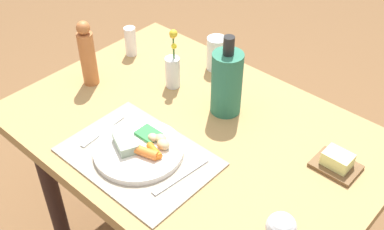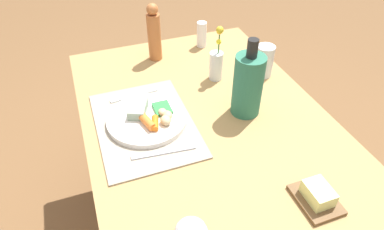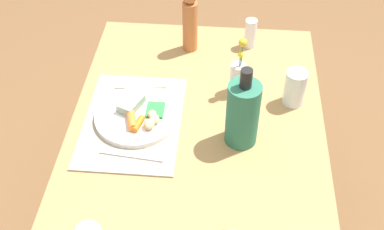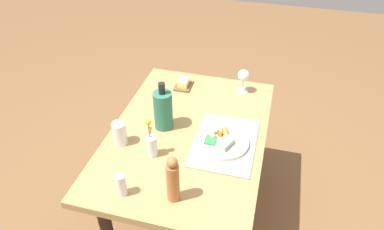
# 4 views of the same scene
# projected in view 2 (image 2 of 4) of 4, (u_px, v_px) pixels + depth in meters

# --- Properties ---
(ground_plane) EXTENTS (8.00, 8.00, 0.00)m
(ground_plane) POSITION_uv_depth(u_px,v_px,m) (202.00, 230.00, 1.63)
(ground_plane) COLOR brown
(dining_table) EXTENTS (1.18, 0.82, 0.71)m
(dining_table) POSITION_uv_depth(u_px,v_px,m) (205.00, 137.00, 1.24)
(dining_table) COLOR #A9834E
(dining_table) RESTS_ON ground_plane
(placemat) EXTENTS (0.44, 0.31, 0.01)m
(placemat) POSITION_uv_depth(u_px,v_px,m) (145.00, 124.00, 1.14)
(placemat) COLOR #9F9481
(placemat) RESTS_ON dining_table
(dinner_plate) EXTENTS (0.27, 0.27, 0.05)m
(dinner_plate) POSITION_uv_depth(u_px,v_px,m) (148.00, 118.00, 1.14)
(dinner_plate) COLOR white
(dinner_plate) RESTS_ON placemat
(fork) EXTENTS (0.03, 0.18, 0.00)m
(fork) POSITION_uv_depth(u_px,v_px,m) (134.00, 95.00, 1.26)
(fork) COLOR silver
(fork) RESTS_ON placemat
(knife) EXTENTS (0.04, 0.20, 0.00)m
(knife) POSITION_uv_depth(u_px,v_px,m) (164.00, 152.00, 1.04)
(knife) COLOR silver
(knife) RESTS_ON placemat
(water_tumbler) EXTENTS (0.07, 0.07, 0.13)m
(water_tumbler) POSITION_uv_depth(u_px,v_px,m) (264.00, 63.00, 1.34)
(water_tumbler) COLOR silver
(water_tumbler) RESTS_ON dining_table
(cooler_bottle) EXTENTS (0.10, 0.10, 0.28)m
(cooler_bottle) POSITION_uv_depth(u_px,v_px,m) (248.00, 84.00, 1.13)
(cooler_bottle) COLOR #2B6F54
(cooler_bottle) RESTS_ON dining_table
(flower_vase) EXTENTS (0.05, 0.05, 0.22)m
(flower_vase) POSITION_uv_depth(u_px,v_px,m) (216.00, 62.00, 1.31)
(flower_vase) COLOR silver
(flower_vase) RESTS_ON dining_table
(butter_dish) EXTENTS (0.13, 0.10, 0.05)m
(butter_dish) POSITION_uv_depth(u_px,v_px,m) (317.00, 196.00, 0.90)
(butter_dish) COLOR brown
(butter_dish) RESTS_ON dining_table
(pepper_mill) EXTENTS (0.06, 0.06, 0.24)m
(pepper_mill) POSITION_uv_depth(u_px,v_px,m) (154.00, 33.00, 1.40)
(pepper_mill) COLOR #B86937
(pepper_mill) RESTS_ON dining_table
(salt_shaker) EXTENTS (0.04, 0.04, 0.11)m
(salt_shaker) POSITION_uv_depth(u_px,v_px,m) (202.00, 34.00, 1.52)
(salt_shaker) COLOR white
(salt_shaker) RESTS_ON dining_table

